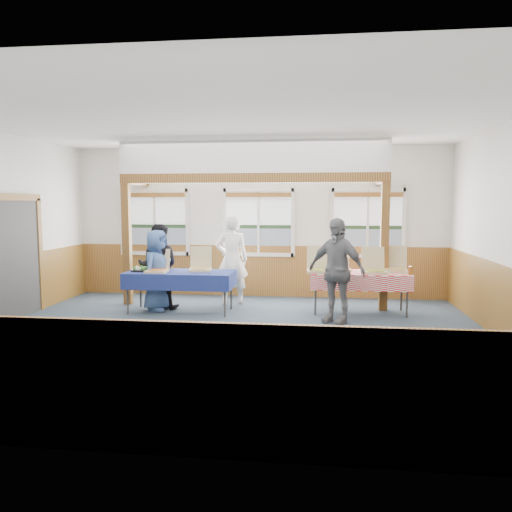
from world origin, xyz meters
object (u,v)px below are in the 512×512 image
at_px(table_right, 360,275).
at_px(woman_white, 232,260).
at_px(table_left, 180,274).
at_px(person_grey, 336,271).
at_px(man_blue, 157,270).
at_px(woman_black, 158,266).

height_order(table_right, woman_white, woman_white).
distance_m(table_left, person_grey, 2.87).
bearing_deg(man_blue, woman_white, -49.20).
bearing_deg(table_right, woman_black, 160.84).
xyz_separation_m(table_right, woman_white, (-2.47, 0.53, 0.20)).
relative_size(table_left, woman_black, 1.23).
height_order(table_left, man_blue, man_blue).
relative_size(woman_white, person_grey, 1.01).
bearing_deg(woman_white, man_blue, 16.43).
relative_size(table_right, woman_white, 1.09).
distance_m(woman_white, man_blue, 1.50).
relative_size(woman_white, woman_black, 1.10).
xyz_separation_m(man_blue, person_grey, (3.30, -0.58, 0.13)).
xyz_separation_m(table_right, person_grey, (-0.46, -0.81, 0.19)).
bearing_deg(woman_white, table_left, 32.33).
bearing_deg(woman_white, woman_black, 10.55).
bearing_deg(table_right, table_left, 165.41).
distance_m(woman_black, man_blue, 0.17).
bearing_deg(table_left, woman_black, 150.62).
distance_m(woman_white, woman_black, 1.45).
distance_m(table_left, woman_white, 1.20).
bearing_deg(woman_white, person_grey, 132.80).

